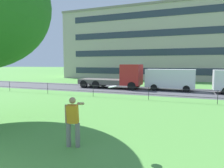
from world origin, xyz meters
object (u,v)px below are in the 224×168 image
(person_thrower, at_px, (73,120))
(apartment_building_background, at_px, (159,45))
(frisbee, at_px, (112,87))
(panel_van_far_left, at_px, (170,78))
(flatbed_truck_left, at_px, (119,78))

(person_thrower, relative_size, apartment_building_background, 0.05)
(frisbee, xyz_separation_m, panel_van_far_left, (0.43, 16.07, -0.81))
(apartment_building_background, bearing_deg, person_thrower, -86.52)
(person_thrower, distance_m, flatbed_truck_left, 16.51)
(person_thrower, xyz_separation_m, panel_van_far_left, (1.75, 16.37, 0.35))
(panel_van_far_left, relative_size, apartment_building_background, 0.14)
(frisbee, bearing_deg, person_thrower, -167.17)
(panel_van_far_left, bearing_deg, person_thrower, -96.09)
(frisbee, relative_size, panel_van_far_left, 0.07)
(panel_van_far_left, bearing_deg, frisbee, -91.53)
(frisbee, relative_size, flatbed_truck_left, 0.05)
(person_thrower, xyz_separation_m, flatbed_truck_left, (-3.88, 16.05, 0.30))
(person_thrower, bearing_deg, apartment_building_background, 93.48)
(frisbee, height_order, panel_van_far_left, panel_van_far_left)
(panel_van_far_left, distance_m, apartment_building_background, 20.05)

